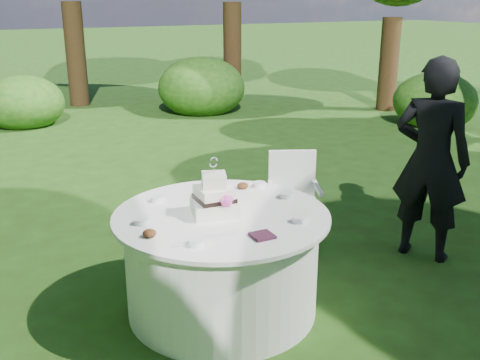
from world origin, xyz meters
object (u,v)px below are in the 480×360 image
table (222,262)px  chair (293,193)px  guest (431,160)px  napkins (262,236)px  cake (215,199)px

table → chair: chair is taller
guest → table: 2.08m
napkins → guest: 2.02m
napkins → table: 0.63m
napkins → chair: 1.60m
chair → cake: bearing=-147.5°
table → cake: cake is taller
chair → table: bearing=-145.9°
guest → table: bearing=58.5°
napkins → table: bearing=97.0°
table → napkins: bearing=-83.0°
napkins → guest: (1.96, 0.51, 0.12)m
chair → napkins: bearing=-129.7°
napkins → chair: (1.01, 1.22, -0.26)m
guest → chair: (-0.95, 0.71, -0.38)m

